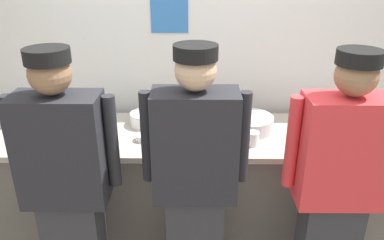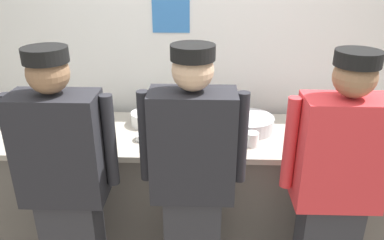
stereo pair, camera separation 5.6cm
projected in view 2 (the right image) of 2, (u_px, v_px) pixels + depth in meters
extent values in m
cube|color=silver|center=(199.00, 41.00, 2.99)|extent=(4.54, 0.10, 2.90)
cube|color=#3370B7|center=(171.00, 7.00, 2.84)|extent=(0.28, 0.01, 0.38)
cube|color=#56514C|center=(197.00, 187.00, 2.93)|extent=(2.84, 0.69, 0.85)
cube|color=#A8A093|center=(197.00, 135.00, 2.76)|extent=(2.90, 0.75, 0.04)
cube|color=#232328|center=(60.00, 149.00, 2.05)|extent=(0.46, 0.24, 0.63)
cylinder|color=#232328|center=(14.00, 140.00, 2.08)|extent=(0.07, 0.07, 0.53)
cylinder|color=#232328|center=(110.00, 141.00, 2.07)|extent=(0.07, 0.07, 0.53)
sphere|color=#8C6647|center=(48.00, 73.00, 1.88)|extent=(0.21, 0.21, 0.21)
cylinder|color=black|center=(45.00, 55.00, 1.84)|extent=(0.23, 0.23, 0.08)
cube|color=#232328|center=(193.00, 146.00, 2.07)|extent=(0.46, 0.24, 0.63)
cylinder|color=#232328|center=(145.00, 137.00, 2.11)|extent=(0.07, 0.07, 0.54)
cylinder|color=#232328|center=(241.00, 138.00, 2.09)|extent=(0.07, 0.07, 0.54)
sphere|color=tan|center=(193.00, 70.00, 1.90)|extent=(0.22, 0.22, 0.22)
cylinder|color=black|center=(193.00, 52.00, 1.87)|extent=(0.23, 0.23, 0.08)
cube|color=red|center=(341.00, 153.00, 2.02)|extent=(0.46, 0.24, 0.63)
cylinder|color=red|center=(290.00, 144.00, 2.05)|extent=(0.07, 0.07, 0.53)
sphere|color=#8C6647|center=(355.00, 76.00, 1.85)|extent=(0.21, 0.21, 0.21)
cylinder|color=black|center=(358.00, 58.00, 1.81)|extent=(0.22, 0.22, 0.07)
cylinder|color=white|center=(95.00, 136.00, 2.68)|extent=(0.22, 0.22, 0.01)
cylinder|color=white|center=(94.00, 135.00, 2.68)|extent=(0.22, 0.22, 0.01)
cylinder|color=white|center=(94.00, 133.00, 2.67)|extent=(0.22, 0.22, 0.01)
cylinder|color=white|center=(94.00, 132.00, 2.67)|extent=(0.22, 0.22, 0.01)
cylinder|color=white|center=(94.00, 130.00, 2.67)|extent=(0.22, 0.22, 0.01)
cylinder|color=white|center=(94.00, 129.00, 2.66)|extent=(0.22, 0.22, 0.01)
cylinder|color=white|center=(148.00, 123.00, 2.89)|extent=(0.25, 0.25, 0.01)
cylinder|color=white|center=(148.00, 122.00, 2.89)|extent=(0.25, 0.25, 0.01)
cylinder|color=white|center=(148.00, 120.00, 2.88)|extent=(0.25, 0.25, 0.01)
cylinder|color=white|center=(148.00, 119.00, 2.88)|extent=(0.25, 0.25, 0.01)
cylinder|color=white|center=(148.00, 117.00, 2.87)|extent=(0.25, 0.25, 0.01)
cylinder|color=white|center=(148.00, 116.00, 2.87)|extent=(0.25, 0.25, 0.01)
cylinder|color=white|center=(148.00, 115.00, 2.86)|extent=(0.25, 0.25, 0.01)
cylinder|color=white|center=(147.00, 113.00, 2.86)|extent=(0.25, 0.25, 0.01)
cylinder|color=#B7BABF|center=(248.00, 123.00, 2.78)|extent=(0.37, 0.37, 0.10)
cube|color=#B7BABF|center=(339.00, 131.00, 2.75)|extent=(0.47, 0.36, 0.02)
cylinder|color=#56A333|center=(177.00, 119.00, 2.78)|extent=(0.06, 0.06, 0.16)
cone|color=#56A333|center=(177.00, 107.00, 2.74)|extent=(0.05, 0.05, 0.04)
cylinder|color=white|center=(194.00, 131.00, 2.72)|extent=(0.08, 0.08, 0.05)
cylinder|color=orange|center=(194.00, 129.00, 2.71)|extent=(0.07, 0.07, 0.01)
cylinder|color=white|center=(300.00, 142.00, 2.57)|extent=(0.11, 0.11, 0.04)
cylinder|color=gold|center=(300.00, 140.00, 2.57)|extent=(0.09, 0.09, 0.01)
cylinder|color=white|center=(143.00, 137.00, 2.64)|extent=(0.11, 0.11, 0.04)
cylinder|color=#5B932D|center=(143.00, 135.00, 2.63)|extent=(0.09, 0.09, 0.01)
cylinder|color=white|center=(252.00, 139.00, 2.55)|extent=(0.09, 0.09, 0.10)
cube|color=#B7BABF|center=(50.00, 139.00, 2.64)|extent=(0.19, 0.03, 0.01)
cube|color=black|center=(31.00, 139.00, 2.64)|extent=(0.09, 0.03, 0.02)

